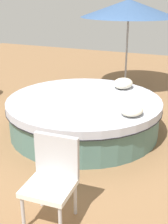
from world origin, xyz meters
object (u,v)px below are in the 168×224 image
Objects in this scene: patio_umbrella at (129,9)px; throw_pillow_1 at (123,83)px; patio_chair at (53,174)px; round_bed at (84,115)px; throw_pillow_0 at (132,110)px.

throw_pillow_1 is at bearing -165.43° from patio_umbrella.
throw_pillow_1 is 2.46m from patio_umbrella.
throw_pillow_1 is 0.48× the size of patio_chair.
round_bed is at bearing -178.57° from patio_umbrella.
patio_umbrella reaches higher than round_bed.
patio_umbrella is at bearing 17.61° from throw_pillow_0.
throw_pillow_0 is 0.43× the size of patio_chair.
round_bed is 2.85× the size of patio_chair.
throw_pillow_1 is at bearing -90.62° from patio_chair.
round_bed is 2.35m from patio_chair.
patio_chair reaches higher than throw_pillow_0.
throw_pillow_1 reaches higher than round_bed.
round_bed is at bearing 68.04° from throw_pillow_0.
patio_umbrella is at bearing -85.97° from patio_chair.
patio_chair is at bearing -177.20° from throw_pillow_1.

